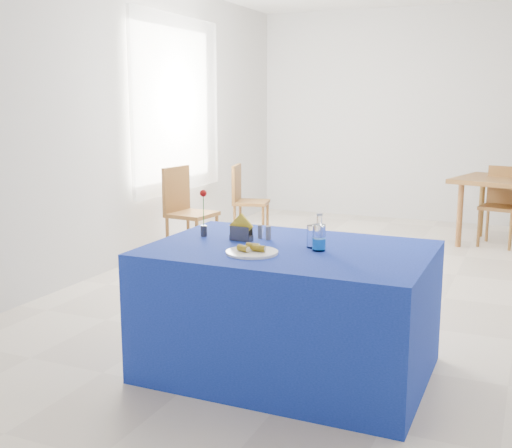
# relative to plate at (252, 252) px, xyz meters

# --- Properties ---
(floor) EXTENTS (7.00, 7.00, 0.00)m
(floor) POSITION_rel_plate_xyz_m (0.24, 2.09, -0.77)
(floor) COLOR beige
(floor) RESTS_ON ground
(room_shell) EXTENTS (7.00, 7.00, 7.00)m
(room_shell) POSITION_rel_plate_xyz_m (0.24, 2.09, 0.98)
(room_shell) COLOR silver
(room_shell) RESTS_ON ground
(window_pane) EXTENTS (0.04, 1.50, 1.60)m
(window_pane) POSITION_rel_plate_xyz_m (-2.23, 2.89, 0.78)
(window_pane) COLOR white
(window_pane) RESTS_ON room_shell
(curtain) EXTENTS (0.04, 1.75, 1.85)m
(curtain) POSITION_rel_plate_xyz_m (-2.16, 2.89, 0.78)
(curtain) COLOR white
(curtain) RESTS_ON room_shell
(plate) EXTENTS (0.29, 0.29, 0.01)m
(plate) POSITION_rel_plate_xyz_m (0.00, 0.00, 0.00)
(plate) COLOR white
(plate) RESTS_ON blue_table
(drinking_glass) EXTENTS (0.07, 0.07, 0.13)m
(drinking_glass) POSITION_rel_plate_xyz_m (0.26, 0.28, 0.06)
(drinking_glass) COLOR white
(drinking_glass) RESTS_ON blue_table
(salt_shaker) EXTENTS (0.03, 0.03, 0.08)m
(salt_shaker) POSITION_rel_plate_xyz_m (-0.06, 0.37, 0.04)
(salt_shaker) COLOR slate
(salt_shaker) RESTS_ON blue_table
(pepper_shaker) EXTENTS (0.03, 0.03, 0.08)m
(pepper_shaker) POSITION_rel_plate_xyz_m (-0.12, 0.38, 0.04)
(pepper_shaker) COLOR slate
(pepper_shaker) RESTS_ON blue_table
(blue_table) EXTENTS (1.60, 1.10, 0.76)m
(blue_table) POSITION_rel_plate_xyz_m (0.13, 0.23, -0.39)
(blue_table) COLOR navy
(blue_table) RESTS_ON floor
(water_bottle) EXTENTS (0.08, 0.08, 0.21)m
(water_bottle) POSITION_rel_plate_xyz_m (0.32, 0.22, 0.06)
(water_bottle) COLOR white
(water_bottle) RESTS_ON blue_table
(napkin_holder) EXTENTS (0.15, 0.07, 0.17)m
(napkin_holder) POSITION_rel_plate_xyz_m (-0.20, 0.28, 0.04)
(napkin_holder) COLOR #3A393F
(napkin_holder) RESTS_ON blue_table
(rose_vase) EXTENTS (0.04, 0.04, 0.29)m
(rose_vase) POSITION_rel_plate_xyz_m (-0.46, 0.30, 0.13)
(rose_vase) COLOR #29292E
(rose_vase) RESTS_ON blue_table
(chair_bg_left) EXTENTS (0.46, 0.46, 0.88)m
(chair_bg_left) POSITION_rel_plate_xyz_m (1.09, 4.40, -0.26)
(chair_bg_left) COLOR brown
(chair_bg_left) RESTS_ON floor
(chair_win_a) EXTENTS (0.46, 0.46, 0.94)m
(chair_win_a) POSITION_rel_plate_xyz_m (-1.83, 2.42, -0.22)
(chair_win_a) COLOR brown
(chair_win_a) RESTS_ON floor
(chair_win_b) EXTENTS (0.47, 0.47, 0.86)m
(chair_win_b) POSITION_rel_plate_xyz_m (-1.68, 3.56, -0.27)
(chair_win_b) COLOR brown
(chair_win_b) RESTS_ON floor
(banana_pieces) EXTENTS (0.16, 0.12, 0.04)m
(banana_pieces) POSITION_rel_plate_xyz_m (-0.00, 0.00, 0.03)
(banana_pieces) COLOR gold
(banana_pieces) RESTS_ON plate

